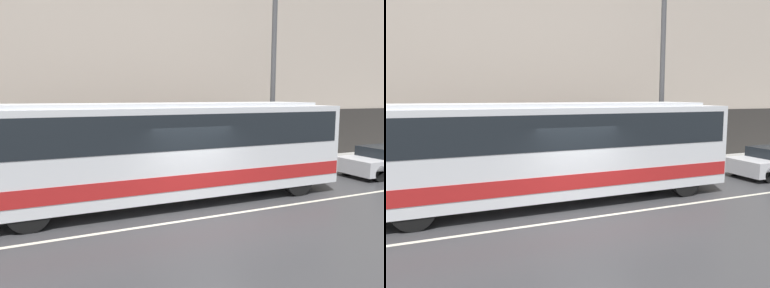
# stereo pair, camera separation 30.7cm
# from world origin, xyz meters

# --- Properties ---
(ground_plane) EXTENTS (60.00, 60.00, 0.00)m
(ground_plane) POSITION_xyz_m (0.00, 0.00, 0.00)
(ground_plane) COLOR #38383A
(sidewalk) EXTENTS (60.00, 2.76, 0.13)m
(sidewalk) POSITION_xyz_m (0.00, 5.38, 0.06)
(sidewalk) COLOR #A09E99
(sidewalk) RESTS_ON ground_plane
(building_facade) EXTENTS (60.00, 0.35, 10.65)m
(building_facade) POSITION_xyz_m (0.00, 6.90, 5.14)
(building_facade) COLOR #B7A899
(building_facade) RESTS_ON ground_plane
(lane_stripe) EXTENTS (54.00, 0.14, 0.01)m
(lane_stripe) POSITION_xyz_m (0.00, 0.00, 0.00)
(lane_stripe) COLOR beige
(lane_stripe) RESTS_ON ground_plane
(transit_bus) EXTENTS (12.49, 2.55, 3.17)m
(transit_bus) POSITION_xyz_m (-0.60, 1.94, 1.79)
(transit_bus) COLOR silver
(transit_bus) RESTS_ON ground_plane
(utility_pole_near) EXTENTS (0.22, 0.22, 7.53)m
(utility_pole_near) POSITION_xyz_m (5.55, 4.43, 3.89)
(utility_pole_near) COLOR #4C4C4F
(utility_pole_near) RESTS_ON sidewalk
(pedestrian_waiting) EXTENTS (0.36, 0.36, 1.79)m
(pedestrian_waiting) POSITION_xyz_m (1.69, 5.81, 0.97)
(pedestrian_waiting) COLOR #333338
(pedestrian_waiting) RESTS_ON sidewalk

